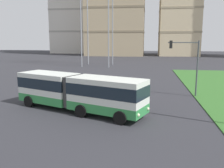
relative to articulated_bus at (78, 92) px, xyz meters
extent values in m
cube|color=silver|center=(2.64, -1.06, 0.07)|extent=(6.50, 4.51, 2.55)
cube|color=#338C47|center=(2.64, -1.06, -0.85)|extent=(6.52, 4.54, 0.70)
cube|color=#19232D|center=(2.64, -1.06, 0.50)|extent=(6.55, 4.56, 0.90)
cube|color=silver|center=(-3.02, 1.22, 0.07)|extent=(5.76, 4.31, 2.55)
cube|color=#338C47|center=(-3.02, 1.22, -0.85)|extent=(5.79, 4.34, 0.70)
cube|color=#19232D|center=(-3.02, 1.22, 0.50)|extent=(5.81, 4.36, 0.90)
cylinder|color=#383838|center=(-0.16, 0.03, 0.07)|extent=(2.40, 2.40, 2.45)
cylinder|color=black|center=(4.77, -0.55, -1.15)|extent=(1.03, 0.62, 1.00)
cylinder|color=black|center=(3.86, -2.88, -1.15)|extent=(1.03, 0.62, 1.00)
cylinder|color=black|center=(1.60, 0.68, -1.15)|extent=(1.03, 0.62, 1.00)
cylinder|color=black|center=(0.69, -1.64, -1.15)|extent=(1.03, 0.62, 1.00)
cylinder|color=black|center=(-3.73, 2.88, -1.15)|extent=(1.03, 0.64, 1.00)
cylinder|color=black|center=(-4.70, 0.57, -1.15)|extent=(1.03, 0.64, 1.00)
sphere|color=#F9EFC6|center=(5.78, -1.32, -0.85)|extent=(0.24, 0.24, 0.24)
sphere|color=#F9EFC6|center=(5.12, -3.00, -0.85)|extent=(0.24, 0.24, 0.24)
cube|color=#19234C|center=(-3.22, 8.07, -1.07)|extent=(4.58, 2.30, 0.80)
cube|color=black|center=(-3.36, 8.09, -0.37)|extent=(2.56, 1.95, 0.60)
cylinder|color=black|center=(-1.62, 8.79, -1.33)|extent=(0.66, 0.29, 0.64)
cylinder|color=black|center=(-1.83, 7.00, -1.33)|extent=(0.66, 0.29, 0.64)
cylinder|color=black|center=(-4.60, 9.14, -1.33)|extent=(0.66, 0.29, 0.64)
cylinder|color=black|center=(-4.81, 7.35, -1.33)|extent=(0.66, 0.29, 0.64)
cylinder|color=#474C51|center=(10.76, 6.94, 1.25)|extent=(0.16, 0.16, 5.82)
cylinder|color=#474C51|center=(9.23, 6.94, 3.96)|extent=(3.06, 0.10, 0.10)
cube|color=black|center=(8.00, 6.94, 3.76)|extent=(0.28, 0.28, 0.80)
sphere|color=red|center=(8.00, 6.94, 4.01)|extent=(0.16, 0.16, 0.16)
sphere|color=yellow|center=(8.00, 6.94, 3.75)|extent=(0.16, 0.16, 0.16)
sphere|color=green|center=(8.00, 6.94, 3.49)|extent=(0.16, 0.16, 0.16)
cube|color=silver|center=(-27.22, 90.93, 21.20)|extent=(19.10, 15.41, 45.70)
cube|color=#A4A099|center=(-27.22, 90.93, 7.84)|extent=(19.30, 15.61, 0.70)
cube|color=#A4A099|center=(-27.22, 90.93, 16.98)|extent=(19.30, 15.61, 0.70)
cube|color=#85765B|center=(-6.81, 76.03, 7.17)|extent=(21.74, 16.12, 0.70)
cube|color=#85765B|center=(-6.81, 76.03, 15.64)|extent=(21.74, 16.12, 0.70)
cube|color=#9C8D6E|center=(16.90, 77.85, 6.99)|extent=(14.43, 15.00, 0.70)
cube|color=#9C8D6E|center=(16.90, 77.85, 15.28)|extent=(14.43, 15.00, 0.70)
cylinder|color=gray|center=(-2.70, 38.98, 13.22)|extent=(0.24, 0.24, 29.75)
cylinder|color=gray|center=(-8.70, 38.98, 13.22)|extent=(0.24, 0.24, 29.75)
camera|label=1|loc=(5.67, -19.18, 4.23)|focal=39.16mm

